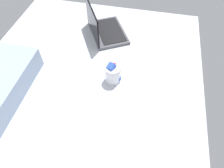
{
  "coord_description": "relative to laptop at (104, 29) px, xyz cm",
  "views": [
    {
      "loc": [
        -63.85,
        -32.05,
        112.62
      ],
      "look_at": [
        3.34,
        -17.57,
        24.0
      ],
      "focal_mm": 32.21,
      "sensor_mm": 36.0,
      "label": 1
    }
  ],
  "objects": [
    {
      "name": "snack_cup",
      "position": [
        -40.92,
        -15.48,
        1.47
      ],
      "size": [
        10.15,
        9.87,
        14.19
      ],
      "color": "silver",
      "rests_on": "bed_mattress"
    },
    {
      "name": "bed_mattress",
      "position": [
        -52.34,
        1.05,
        -13.41
      ],
      "size": [
        180.0,
        140.0,
        18.0
      ],
      "primitive_type": "cube",
      "color": "#B7BCC6",
      "rests_on": "ground"
    },
    {
      "name": "laptop",
      "position": [
        0.0,
        0.0,
        0.0
      ],
      "size": [
        40.02,
        36.16,
        23.0
      ],
      "rotation": [
        0.0,
        0.0,
        0.51
      ],
      "color": "#4C4C51",
      "rests_on": "bed_mattress"
    }
  ]
}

